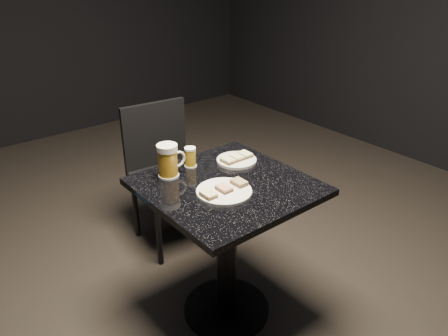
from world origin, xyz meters
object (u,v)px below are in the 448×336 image
at_px(plate_large, 224,192).
at_px(beer_tumbler, 190,157).
at_px(table, 227,229).
at_px(beer_mug, 168,161).
at_px(plate_small, 237,160).
at_px(chair, 165,167).

relative_size(plate_large, beer_tumbler, 2.45).
xyz_separation_m(table, beer_mug, (-0.16, 0.22, 0.32)).
relative_size(plate_small, beer_mug, 1.24).
relative_size(plate_small, beer_tumbler, 2.00).
height_order(plate_large, table, plate_large).
bearing_deg(beer_mug, plate_large, -70.92).
relative_size(table, chair, 0.86).
bearing_deg(table, chair, 79.88).
bearing_deg(plate_small, beer_tumbler, 154.49).
bearing_deg(plate_large, table, 42.90).
bearing_deg(chair, table, -100.12).
height_order(plate_small, beer_tumbler, beer_tumbler).
xyz_separation_m(beer_tumbler, chair, (0.16, 0.52, -0.30)).
height_order(table, beer_mug, beer_mug).
distance_m(plate_large, chair, 0.89).
relative_size(plate_small, table, 0.26).
distance_m(beer_mug, beer_tumbler, 0.14).
distance_m(plate_large, beer_mug, 0.31).
height_order(table, beer_tumbler, beer_tumbler).
relative_size(beer_mug, chair, 0.18).
distance_m(plate_small, chair, 0.67).
distance_m(table, chair, 0.78).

